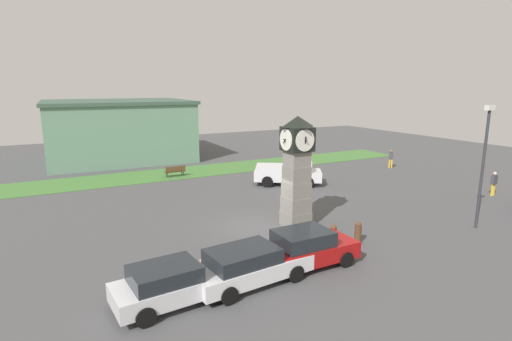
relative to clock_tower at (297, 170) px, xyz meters
The scene contains 14 objects.
ground_plane 3.51m from the clock_tower, 155.84° to the left, with size 78.30×78.30×0.00m, color #4C4C4F.
clock_tower is the anchor object (origin of this frame).
bollard_near_tower 4.27m from the clock_tower, 68.39° to the right, with size 0.32×0.32×1.03m.
bollard_mid_row 3.98m from the clock_tower, 91.55° to the right, with size 0.30×0.30×1.08m.
car_navy_sedan 9.20m from the clock_tower, 150.69° to the right, with size 4.07×2.11×1.39m.
car_near_tower 6.91m from the clock_tower, 138.60° to the right, with size 4.69×2.26×1.40m.
car_by_building 5.12m from the clock_tower, 117.77° to the right, with size 3.93×1.96×1.51m.
pickup_truck 9.11m from the clock_tower, 60.22° to the left, with size 5.12×4.22×1.85m.
bench 14.29m from the clock_tower, 99.08° to the left, with size 1.61×0.55×0.90m.
pedestrian_near_bench 14.86m from the clock_tower, ahead, with size 0.41×0.26×1.61m.
pedestrian_crossing_lot 17.98m from the clock_tower, 28.82° to the left, with size 0.45×0.46×1.60m.
street_lamp_near_road 9.22m from the clock_tower, 29.30° to the right, with size 0.50×0.24×6.19m.
warehouse_blue_far 24.96m from the clock_tower, 100.76° to the left, with size 13.50×11.85×5.71m.
grass_verge_far 15.68m from the clock_tower, 100.99° to the left, with size 46.98×4.58×0.04m, color #477A38.
Camera 1 is at (-9.25, -17.11, 7.12)m, focal length 28.00 mm.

